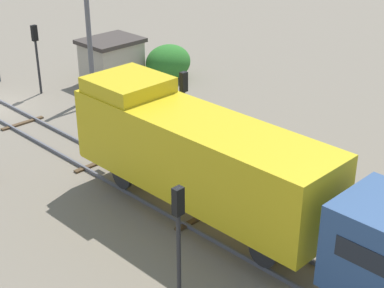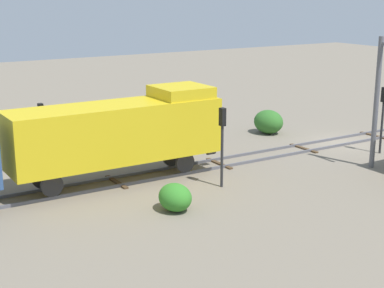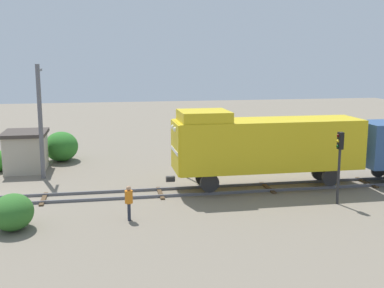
{
  "view_description": "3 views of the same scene",
  "coord_description": "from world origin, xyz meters",
  "views": [
    {
      "loc": [
        13.72,
        29.52,
        12.27
      ],
      "look_at": [
        -0.83,
        14.98,
        2.5
      ],
      "focal_mm": 55.0,
      "sensor_mm": 36.0,
      "label": 1
    },
    {
      "loc": [
        -26.81,
        28.16,
        9.61
      ],
      "look_at": [
        -1.2,
        12.3,
        1.82
      ],
      "focal_mm": 55.0,
      "sensor_mm": 36.0,
      "label": 2
    },
    {
      "loc": [
        26.59,
        6.64,
        7.77
      ],
      "look_at": [
        -0.77,
        11.71,
        2.72
      ],
      "focal_mm": 45.0,
      "sensor_mm": 36.0,
      "label": 3
    }
  ],
  "objects": [
    {
      "name": "traffic_signal_far",
      "position": [
        3.6,
        18.82,
        2.71
      ],
      "size": [
        0.32,
        0.34,
        3.89
      ],
      "color": "#262628",
      "rests_on": "ground"
    },
    {
      "name": "bush_near",
      "position": [
        4.55,
        2.44,
        0.83
      ],
      "size": [
        2.28,
        1.86,
        1.66
      ],
      "primitive_type": "ellipsoid",
      "color": "#2E6726",
      "rests_on": "ground"
    },
    {
      "name": "bush_far",
      "position": [
        -10.28,
        3.43,
        1.11
      ],
      "size": [
        3.06,
        2.5,
        2.22
      ],
      "primitive_type": "ellipsoid",
      "color": "#2B6F26",
      "rests_on": "ground"
    },
    {
      "name": "bush_mid",
      "position": [
        -5.08,
        15.6,
        0.63
      ],
      "size": [
        1.75,
        1.43,
        1.27
      ],
      "primitive_type": "ellipsoid",
      "color": "#327C26",
      "rests_on": "ground"
    },
    {
      "name": "relay_hut",
      "position": [
        -7.5,
        1.29,
        1.39
      ],
      "size": [
        3.5,
        2.9,
        2.74
      ],
      "color": "#B2A893",
      "rests_on": "ground"
    },
    {
      "name": "bush_back",
      "position": [
        -7.75,
        -0.46,
        0.7
      ],
      "size": [
        1.92,
        1.57,
        1.4
      ],
      "primitive_type": "ellipsoid",
      "color": "#318326",
      "rests_on": "ground"
    },
    {
      "name": "traffic_signal_mid",
      "position": [
        -3.4,
        11.88,
        2.85
      ],
      "size": [
        0.32,
        0.34,
        4.09
      ],
      "color": "#262628",
      "rests_on": "ground"
    },
    {
      "name": "catenary_mast",
      "position": [
        -5.07,
        2.68,
        3.91
      ],
      "size": [
        1.94,
        0.28,
        7.34
      ],
      "color": "#595960",
      "rests_on": "ground"
    },
    {
      "name": "worker_by_signal",
      "position": [
        4.2,
        7.71,
        1.0
      ],
      "size": [
        0.38,
        0.38,
        1.7
      ],
      "rotation": [
        0.0,
        0.0,
        5.53
      ],
      "color": "#262B38",
      "rests_on": "ground"
    },
    {
      "name": "locomotive",
      "position": [
        0.0,
        15.92,
        2.77
      ],
      "size": [
        2.9,
        11.6,
        4.6
      ],
      "color": "gold",
      "rests_on": "railway_track"
    }
  ]
}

